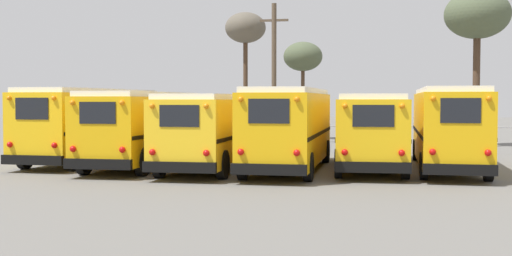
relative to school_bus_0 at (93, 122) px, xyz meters
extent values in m
plane|color=#66635E|center=(7.71, -0.90, -1.77)|extent=(160.00, 160.00, 0.00)
cube|color=yellow|center=(0.00, 0.02, -0.07)|extent=(2.79, 9.89, 2.74)
cube|color=white|center=(0.00, 0.02, 1.40)|extent=(2.58, 9.49, 0.20)
cube|color=black|center=(-0.15, -4.93, -1.26)|extent=(2.55, 0.28, 0.36)
cube|color=black|center=(-0.15, -4.91, 0.69)|extent=(1.37, 0.07, 0.82)
sphere|color=red|center=(-1.08, -4.91, -0.69)|extent=(0.22, 0.22, 0.22)
sphere|color=orange|center=(-1.08, -4.91, 1.08)|extent=(0.18, 0.18, 0.18)
sphere|color=red|center=(0.79, -4.97, -0.69)|extent=(0.22, 0.22, 0.22)
sphere|color=orange|center=(0.79, -4.97, 1.08)|extent=(0.18, 0.18, 0.18)
cube|color=black|center=(-1.26, 0.05, -0.27)|extent=(0.31, 9.62, 0.14)
cube|color=black|center=(1.26, -0.02, -0.27)|extent=(0.31, 9.62, 0.14)
cylinder|color=black|center=(-1.06, 3.66, -1.30)|extent=(0.31, 0.96, 0.95)
cylinder|color=black|center=(1.28, 3.59, -1.30)|extent=(0.31, 0.96, 0.95)
cylinder|color=black|center=(-1.28, -3.56, -1.30)|extent=(0.31, 0.96, 0.95)
cylinder|color=black|center=(1.06, -3.63, -1.30)|extent=(0.31, 0.96, 0.95)
cube|color=#EAAA0F|center=(3.08, -1.61, -0.13)|extent=(2.53, 9.27, 2.54)
cube|color=white|center=(3.08, -1.61, 1.24)|extent=(2.33, 8.90, 0.20)
cube|color=black|center=(3.13, -6.27, -1.22)|extent=(2.49, 0.23, 0.36)
cube|color=black|center=(3.13, -6.25, 0.57)|extent=(1.34, 0.04, 0.76)
sphere|color=red|center=(2.22, -6.29, -0.70)|extent=(0.22, 0.22, 0.22)
sphere|color=orange|center=(2.22, -6.29, 0.92)|extent=(0.18, 0.18, 0.18)
sphere|color=red|center=(4.05, -6.27, -0.70)|extent=(0.22, 0.22, 0.22)
sphere|color=orange|center=(4.05, -6.27, 0.92)|extent=(0.18, 0.18, 0.18)
cube|color=black|center=(1.85, -1.62, -0.32)|extent=(0.12, 9.06, 0.14)
cube|color=black|center=(4.31, -1.59, -0.32)|extent=(0.12, 9.06, 0.14)
cylinder|color=black|center=(1.91, 1.70, -1.24)|extent=(0.29, 1.08, 1.07)
cylinder|color=black|center=(4.19, 1.73, -1.24)|extent=(0.29, 1.08, 1.07)
cylinder|color=black|center=(1.98, -4.94, -1.24)|extent=(0.29, 1.08, 1.07)
cylinder|color=black|center=(4.26, -4.92, -1.24)|extent=(0.29, 1.08, 1.07)
cube|color=yellow|center=(6.16, -1.53, -0.19)|extent=(2.57, 10.09, 2.44)
cube|color=white|center=(6.16, -1.53, 1.13)|extent=(2.37, 9.69, 0.20)
cube|color=black|center=(6.20, -6.61, -1.23)|extent=(2.55, 0.22, 0.36)
cube|color=black|center=(6.20, -6.58, 0.48)|extent=(1.37, 0.04, 0.73)
sphere|color=red|center=(5.27, -6.62, -0.74)|extent=(0.22, 0.22, 0.22)
sphere|color=orange|center=(5.27, -6.62, 0.81)|extent=(0.18, 0.18, 0.18)
sphere|color=red|center=(7.14, -6.61, -0.74)|extent=(0.22, 0.22, 0.22)
sphere|color=orange|center=(7.14, -6.61, 0.81)|extent=(0.18, 0.18, 0.18)
cube|color=black|center=(4.91, -1.54, -0.37)|extent=(0.10, 9.87, 0.14)
cube|color=black|center=(7.42, -1.52, -0.37)|extent=(0.10, 9.87, 0.14)
cylinder|color=black|center=(4.97, 2.19, -1.25)|extent=(0.29, 1.04, 1.04)
cylinder|color=black|center=(7.30, 2.21, -1.25)|extent=(0.29, 1.04, 1.04)
cylinder|color=black|center=(5.03, -5.28, -1.25)|extent=(0.29, 1.04, 1.04)
cylinder|color=black|center=(7.36, -5.26, -1.25)|extent=(0.29, 1.04, 1.04)
cube|color=#EAAA0F|center=(9.25, -1.93, -0.08)|extent=(2.50, 9.27, 2.68)
cube|color=white|center=(9.25, -1.93, 1.36)|extent=(2.30, 8.90, 0.20)
cube|color=black|center=(9.23, -6.60, -1.24)|extent=(2.51, 0.21, 0.36)
cube|color=black|center=(9.23, -6.57, 0.66)|extent=(1.35, 0.04, 0.80)
sphere|color=red|center=(8.31, -6.60, -0.68)|extent=(0.22, 0.22, 0.22)
sphere|color=orange|center=(8.31, -6.60, 1.04)|extent=(0.18, 0.18, 0.18)
sphere|color=red|center=(10.15, -6.61, -0.68)|extent=(0.22, 0.22, 0.22)
sphere|color=orange|center=(10.15, -6.61, 1.04)|extent=(0.18, 0.18, 0.18)
cube|color=black|center=(8.01, -1.92, -0.28)|extent=(0.06, 9.07, 0.14)
cube|color=black|center=(10.49, -1.93, -0.28)|extent=(0.06, 9.07, 0.14)
cylinder|color=black|center=(8.11, 1.41, -1.27)|extent=(0.28, 1.01, 1.01)
cylinder|color=black|center=(10.41, 1.40, -1.27)|extent=(0.28, 1.01, 1.01)
cylinder|color=black|center=(8.08, -5.25, -1.27)|extent=(0.28, 1.01, 1.01)
cylinder|color=black|center=(10.38, -5.26, -1.27)|extent=(0.28, 1.01, 1.01)
cube|color=yellow|center=(12.33, -0.29, -0.19)|extent=(2.92, 10.20, 2.45)
cube|color=white|center=(12.33, -0.29, 1.14)|extent=(2.71, 9.79, 0.20)
cube|color=black|center=(12.55, -5.37, -1.23)|extent=(2.55, 0.31, 0.36)
cube|color=black|center=(12.55, -5.35, 0.49)|extent=(1.37, 0.09, 0.73)
sphere|color=red|center=(11.62, -5.43, -0.74)|extent=(0.22, 0.22, 0.22)
sphere|color=orange|center=(11.62, -5.43, 0.82)|extent=(0.18, 0.18, 0.18)
sphere|color=red|center=(13.48, -5.34, -0.74)|extent=(0.22, 0.22, 0.22)
sphere|color=orange|center=(13.48, -5.34, 0.82)|extent=(0.18, 0.18, 0.18)
cube|color=black|center=(11.07, -0.34, -0.37)|extent=(0.45, 9.89, 0.14)
cube|color=black|center=(13.59, -0.23, -0.37)|extent=(0.45, 9.89, 0.14)
cylinder|color=black|center=(11.00, 3.41, -1.26)|extent=(0.32, 1.05, 1.04)
cylinder|color=black|center=(13.33, 3.51, -1.26)|extent=(0.32, 1.05, 1.04)
cylinder|color=black|center=(11.33, -4.09, -1.26)|extent=(0.32, 1.05, 1.04)
cylinder|color=black|center=(13.65, -3.99, -1.26)|extent=(0.32, 1.05, 1.04)
cube|color=#EAAA0F|center=(15.41, -0.32, -0.07)|extent=(2.46, 10.03, 2.72)
cube|color=white|center=(15.41, -0.32, 1.38)|extent=(2.27, 9.63, 0.20)
cube|color=black|center=(15.33, -5.36, -1.25)|extent=(2.35, 0.24, 0.36)
cube|color=black|center=(15.33, -5.33, 0.67)|extent=(1.27, 0.05, 0.82)
sphere|color=red|center=(14.47, -5.35, -0.69)|extent=(0.22, 0.22, 0.22)
sphere|color=orange|center=(14.47, -5.35, 1.06)|extent=(0.18, 0.18, 0.18)
sphere|color=red|center=(16.20, -5.38, -0.69)|extent=(0.22, 0.22, 0.22)
sphere|color=orange|center=(16.20, -5.38, 1.06)|extent=(0.18, 0.18, 0.18)
cube|color=black|center=(14.25, -0.30, -0.28)|extent=(0.18, 9.80, 0.14)
cube|color=black|center=(16.57, -0.34, -0.28)|extent=(0.18, 9.80, 0.14)
cylinder|color=black|center=(14.40, 3.40, -1.29)|extent=(0.30, 0.98, 0.97)
cylinder|color=black|center=(16.54, 3.36, -1.29)|extent=(0.30, 0.98, 0.97)
cylinder|color=black|center=(14.28, -4.00, -1.29)|extent=(0.30, 0.98, 0.97)
cylinder|color=black|center=(16.42, -4.03, -1.29)|extent=(0.30, 0.98, 0.97)
cylinder|color=brown|center=(6.16, 12.84, 2.64)|extent=(0.31, 0.31, 8.82)
cube|color=brown|center=(6.16, 12.84, 5.99)|extent=(1.80, 0.14, 0.14)
cylinder|color=#473323|center=(3.82, 15.19, 1.66)|extent=(0.30, 0.30, 6.86)
ellipsoid|color=#5B5447|center=(3.82, 15.19, 5.84)|extent=(2.73, 2.73, 2.05)
cylinder|color=#473323|center=(18.27, 12.45, 1.59)|extent=(0.41, 0.41, 6.74)
ellipsoid|color=#4C563D|center=(18.27, 12.45, 6.01)|extent=(3.80, 3.80, 2.85)
cylinder|color=#473323|center=(7.39, 17.73, 0.76)|extent=(0.26, 0.26, 5.06)
ellipsoid|color=#4C563D|center=(7.39, 17.73, 4.04)|extent=(2.73, 2.73, 2.05)
cylinder|color=#939399|center=(-4.00, 7.04, -1.07)|extent=(0.06, 0.06, 1.40)
cylinder|color=#939399|center=(-1.40, 7.04, -1.07)|extent=(0.06, 0.06, 1.40)
cylinder|color=#939399|center=(1.20, 7.04, -1.07)|extent=(0.06, 0.06, 1.40)
cylinder|color=#939399|center=(3.80, 7.04, -1.07)|extent=(0.06, 0.06, 1.40)
cylinder|color=#939399|center=(6.41, 7.04, -1.07)|extent=(0.06, 0.06, 1.40)
cylinder|color=#939399|center=(9.01, 7.04, -1.07)|extent=(0.06, 0.06, 1.40)
cylinder|color=#939399|center=(11.61, 7.04, -1.07)|extent=(0.06, 0.06, 1.40)
cylinder|color=#939399|center=(14.21, 7.04, -1.07)|extent=(0.06, 0.06, 1.40)
cylinder|color=#939399|center=(16.81, 7.04, -1.07)|extent=(0.06, 0.06, 1.40)
cylinder|color=#939399|center=(7.71, 7.04, -0.37)|extent=(23.41, 0.04, 0.04)
camera|label=1|loc=(12.81, -27.00, 1.03)|focal=45.00mm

